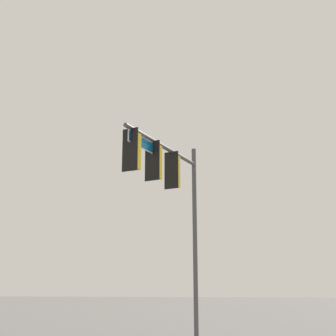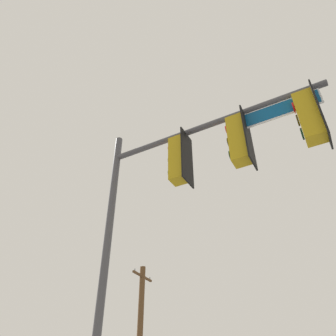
# 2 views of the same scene
# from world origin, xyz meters

# --- Properties ---
(signal_pole_near) EXTENTS (4.91, 0.73, 6.86)m
(signal_pole_near) POSITION_xyz_m (-3.68, -6.33, 5.16)
(signal_pole_near) COLOR #47474C
(signal_pole_near) RESTS_ON ground_plane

